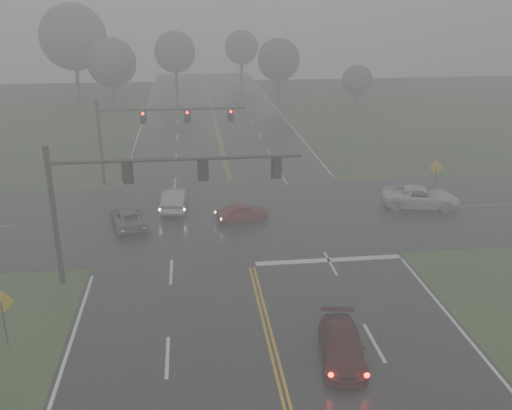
{
  "coord_description": "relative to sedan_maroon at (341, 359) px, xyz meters",
  "views": [
    {
      "loc": [
        -3.21,
        -14.64,
        14.32
      ],
      "look_at": [
        0.47,
        16.0,
        3.01
      ],
      "focal_mm": 40.0,
      "sensor_mm": 36.0,
      "label": 1
    }
  ],
  "objects": [
    {
      "name": "cross_street",
      "position": [
        -2.76,
        16.97,
        0.0
      ],
      "size": [
        120.0,
        14.0,
        0.02
      ],
      "primitive_type": "cube",
      "color": "black",
      "rests_on": "ground"
    },
    {
      "name": "tree_e_near",
      "position": [
        16.37,
        54.32,
        3.9
      ],
      "size": [
        4.05,
        4.05,
        5.95
      ],
      "color": "#342A22",
      "rests_on": "ground"
    },
    {
      "name": "pickup_white",
      "position": [
        10.41,
        17.3,
        0.0
      ],
      "size": [
        5.85,
        3.63,
        1.51
      ],
      "primitive_type": "imported",
      "rotation": [
        0.0,
        0.0,
        1.35
      ],
      "color": "silver",
      "rests_on": "ground"
    },
    {
      "name": "tree_ne_a",
      "position": [
        7.19,
        62.86,
        5.84
      ],
      "size": [
        6.05,
        6.05,
        8.89
      ],
      "color": "#342A22",
      "rests_on": "ground"
    },
    {
      "name": "tree_nw_a",
      "position": [
        -15.62,
        58.37,
        6.18
      ],
      "size": [
        6.4,
        6.4,
        9.4
      ],
      "color": "#342A22",
      "rests_on": "ground"
    },
    {
      "name": "car_grey",
      "position": [
        -10.16,
        16.11,
        0.0
      ],
      "size": [
        2.96,
        4.67,
        1.2
      ],
      "primitive_type": "imported",
      "rotation": [
        0.0,
        0.0,
        3.38
      ],
      "color": "#515358",
      "rests_on": "ground"
    },
    {
      "name": "sedan_red",
      "position": [
        -2.6,
        16.11,
        0.0
      ],
      "size": [
        3.82,
        2.22,
        1.22
      ],
      "primitive_type": "imported",
      "rotation": [
        0.0,
        0.0,
        1.8
      ],
      "color": "maroon",
      "rests_on": "ground"
    },
    {
      "name": "tree_n_far",
      "position": [
        3.91,
        84.35,
        5.8
      ],
      "size": [
        6.01,
        6.01,
        8.83
      ],
      "color": "#342A22",
      "rests_on": "ground"
    },
    {
      "name": "tree_nw_b",
      "position": [
        -21.57,
        65.98,
        8.96
      ],
      "size": [
        9.26,
        9.26,
        13.61
      ],
      "color": "#342A22",
      "rests_on": "ground"
    },
    {
      "name": "stop_bar",
      "position": [
        1.74,
        9.37,
        0.0
      ],
      "size": [
        8.5,
        0.5,
        0.01
      ],
      "primitive_type": "cube",
      "color": "silver",
      "rests_on": "ground"
    },
    {
      "name": "sedan_silver",
      "position": [
        -7.13,
        19.0,
        0.0
      ],
      "size": [
        2.0,
        4.68,
        1.5
      ],
      "primitive_type": "imported",
      "rotation": [
        0.0,
        0.0,
        3.05
      ],
      "color": "gray",
      "rests_on": "ground"
    },
    {
      "name": "sign_diamond_west",
      "position": [
        -14.19,
        2.74,
        1.82
      ],
      "size": [
        1.12,
        0.1,
        2.7
      ],
      "rotation": [
        0.0,
        0.0,
        0.02
      ],
      "color": "black",
      "rests_on": "ground"
    },
    {
      "name": "signal_gantry_far",
      "position": [
        -9.39,
        25.53,
        4.74
      ],
      "size": [
        11.66,
        0.34,
        6.76
      ],
      "color": "black",
      "rests_on": "ground"
    },
    {
      "name": "sign_diamond_east",
      "position": [
        12.32,
        19.42,
        1.94
      ],
      "size": [
        1.2,
        0.16,
        2.88
      ],
      "rotation": [
        0.0,
        0.0,
        0.1
      ],
      "color": "black",
      "rests_on": "ground"
    },
    {
      "name": "signal_gantry_near",
      "position": [
        -9.04,
        8.42,
        5.23
      ],
      "size": [
        12.88,
        0.33,
        7.47
      ],
      "color": "black",
      "rests_on": "ground"
    },
    {
      "name": "tree_n_mid",
      "position": [
        -7.63,
        72.68,
        6.18
      ],
      "size": [
        6.4,
        6.4,
        9.4
      ],
      "color": "#342A22",
      "rests_on": "ground"
    },
    {
      "name": "sedan_maroon",
      "position": [
        0.0,
        0.0,
        0.0
      ],
      "size": [
        2.34,
        4.55,
        1.26
      ],
      "primitive_type": "imported",
      "rotation": [
        0.0,
        0.0,
        -0.14
      ],
      "color": "#3C0B0B",
      "rests_on": "ground"
    },
    {
      "name": "main_road",
      "position": [
        -2.76,
        14.97,
        0.0
      ],
      "size": [
        18.0,
        160.0,
        0.02
      ],
      "primitive_type": "cube",
      "color": "black",
      "rests_on": "ground"
    }
  ]
}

